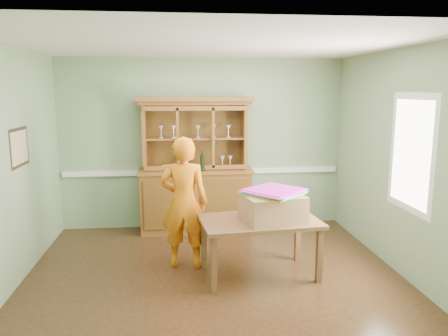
{
  "coord_description": "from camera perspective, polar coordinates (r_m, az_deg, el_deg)",
  "views": [
    {
      "loc": [
        -0.41,
        -4.95,
        2.22
      ],
      "look_at": [
        0.17,
        0.4,
        1.24
      ],
      "focal_mm": 35.0,
      "sensor_mm": 36.0,
      "label": 1
    }
  ],
  "objects": [
    {
      "name": "kite_stack",
      "position": [
        5.14,
        6.5,
        -3.09
      ],
      "size": [
        0.8,
        0.8,
        0.05
      ],
      "rotation": [
        0.0,
        0.0,
        0.78
      ],
      "color": "yellow",
      "rests_on": "cardboard_box"
    },
    {
      "name": "chair_rail",
      "position": [
        7.06,
        -2.74,
        -0.48
      ],
      "size": [
        4.41,
        0.05,
        0.08
      ],
      "primitive_type": "cube",
      "color": "white",
      "rests_on": "wall_back"
    },
    {
      "name": "ceiling",
      "position": [
        4.99,
        -1.48,
        15.84
      ],
      "size": [
        4.5,
        4.5,
        0.0
      ],
      "primitive_type": "plane",
      "rotation": [
        3.14,
        0.0,
        0.0
      ],
      "color": "white",
      "rests_on": "wall_back"
    },
    {
      "name": "floor",
      "position": [
        5.44,
        -1.34,
        -13.78
      ],
      "size": [
        4.5,
        4.5,
        0.0
      ],
      "primitive_type": "plane",
      "color": "#4D2C18",
      "rests_on": "ground"
    },
    {
      "name": "wall_left",
      "position": [
        5.35,
        -26.19,
        -0.11
      ],
      "size": [
        0.0,
        4.0,
        4.0
      ],
      "primitive_type": "plane",
      "rotation": [
        1.57,
        0.0,
        1.57
      ],
      "color": "gray",
      "rests_on": "floor"
    },
    {
      "name": "wall_back",
      "position": [
        7.01,
        -2.78,
        3.17
      ],
      "size": [
        4.5,
        0.0,
        4.5
      ],
      "primitive_type": "plane",
      "rotation": [
        1.57,
        0.0,
        0.0
      ],
      "color": "gray",
      "rests_on": "floor"
    },
    {
      "name": "window_panel",
      "position": [
        5.39,
        23.21,
        1.81
      ],
      "size": [
        0.03,
        0.96,
        1.36
      ],
      "color": "white",
      "rests_on": "wall_right"
    },
    {
      "name": "person",
      "position": [
        5.46,
        -5.23,
        -4.51
      ],
      "size": [
        0.66,
        0.49,
        1.65
      ],
      "primitive_type": "imported",
      "rotation": [
        0.0,
        0.0,
        2.98
      ],
      "color": "orange",
      "rests_on": "floor"
    },
    {
      "name": "framed_map",
      "position": [
        5.59,
        -25.13,
        2.46
      ],
      "size": [
        0.03,
        0.6,
        0.46
      ],
      "color": "#342215",
      "rests_on": "wall_left"
    },
    {
      "name": "cardboard_box",
      "position": [
        5.14,
        6.35,
        -5.19
      ],
      "size": [
        0.76,
        0.66,
        0.31
      ],
      "primitive_type": "cube",
      "rotation": [
        0.0,
        0.0,
        0.19
      ],
      "color": "#996E4F",
      "rests_on": "dining_table"
    },
    {
      "name": "dining_table",
      "position": [
        5.25,
        4.68,
        -7.57
      ],
      "size": [
        1.46,
        0.96,
        0.69
      ],
      "rotation": [
        0.0,
        0.0,
        0.1
      ],
      "color": "brown",
      "rests_on": "floor"
    },
    {
      "name": "wall_front",
      "position": [
        3.1,
        1.71,
        -5.97
      ],
      "size": [
        4.5,
        0.0,
        4.5
      ],
      "primitive_type": "plane",
      "rotation": [
        -1.57,
        0.0,
        0.0
      ],
      "color": "gray",
      "rests_on": "floor"
    },
    {
      "name": "wall_right",
      "position": [
        5.68,
        21.82,
        0.77
      ],
      "size": [
        0.0,
        4.0,
        4.0
      ],
      "primitive_type": "plane",
      "rotation": [
        1.57,
        0.0,
        -1.57
      ],
      "color": "gray",
      "rests_on": "floor"
    },
    {
      "name": "china_hutch",
      "position": [
        6.88,
        -3.72,
        -2.17
      ],
      "size": [
        1.78,
        0.59,
        2.09
      ],
      "color": "brown",
      "rests_on": "floor"
    }
  ]
}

